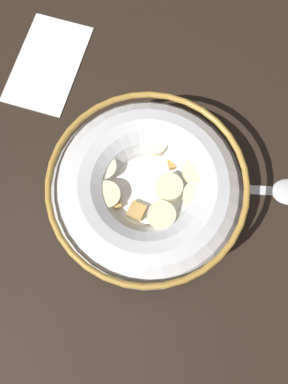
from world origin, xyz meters
The scene contains 4 objects.
ground_plane centered at (0.00, 0.00, -1.00)cm, with size 96.92×96.92×2.00cm, color black.
cereal_bowl centered at (-0.02, 0.01, 3.27)cm, with size 19.19×19.19×6.12cm.
spoon centered at (-1.33, 13.48, 0.34)cm, with size 2.98×13.16×0.80cm.
folded_napkin centered at (-16.02, -12.16, 0.15)cm, with size 12.26×7.36×0.30cm, color white.
Camera 1 is at (10.20, 0.32, 41.71)cm, focal length 37.48 mm.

